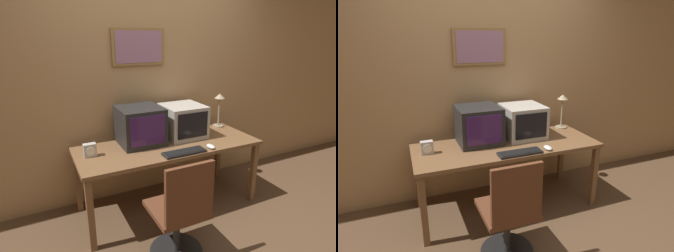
% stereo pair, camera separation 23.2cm
% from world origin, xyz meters
% --- Properties ---
extents(wall_back, '(8.00, 0.08, 2.60)m').
position_xyz_m(wall_back, '(-0.00, 1.40, 1.30)').
color(wall_back, tan).
rests_on(wall_back, ground_plane).
extents(desk, '(1.85, 0.75, 0.72)m').
position_xyz_m(desk, '(0.00, 0.92, 0.65)').
color(desk, brown).
rests_on(desk, ground_plane).
extents(monitor_left, '(0.43, 0.43, 0.38)m').
position_xyz_m(monitor_left, '(-0.25, 1.06, 0.91)').
color(monitor_left, black).
rests_on(monitor_left, desk).
extents(monitor_right, '(0.42, 0.43, 0.35)m').
position_xyz_m(monitor_right, '(0.25, 1.06, 0.89)').
color(monitor_right, '#B7B2A8').
rests_on(monitor_right, desk).
extents(keyboard_main, '(0.42, 0.14, 0.03)m').
position_xyz_m(keyboard_main, '(0.03, 0.63, 0.73)').
color(keyboard_main, black).
rests_on(keyboard_main, desk).
extents(mouse_near_keyboard, '(0.07, 0.11, 0.04)m').
position_xyz_m(mouse_near_keyboard, '(0.32, 0.62, 0.74)').
color(mouse_near_keyboard, silver).
rests_on(mouse_near_keyboard, desk).
extents(desk_clock, '(0.11, 0.07, 0.12)m').
position_xyz_m(desk_clock, '(-0.78, 0.94, 0.78)').
color(desk_clock, '#B7B2AD').
rests_on(desk_clock, desk).
extents(desk_lamp, '(0.13, 0.13, 0.40)m').
position_xyz_m(desk_lamp, '(0.80, 1.17, 0.99)').
color(desk_lamp, tan).
rests_on(desk_lamp, desk).
extents(office_chair, '(0.45, 0.45, 0.91)m').
position_xyz_m(office_chair, '(-0.25, 0.18, 0.39)').
color(office_chair, black).
rests_on(office_chair, ground_plane).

